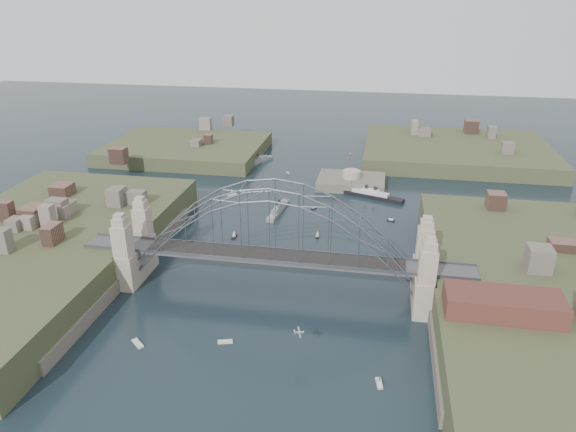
{
  "coord_description": "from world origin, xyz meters",
  "views": [
    {
      "loc": [
        21.15,
        -98.7,
        60.55
      ],
      "look_at": [
        0.0,
        18.0,
        10.0
      ],
      "focal_mm": 33.22,
      "sensor_mm": 36.0,
      "label": 1
    }
  ],
  "objects_px": {
    "bridge": "(273,239)",
    "naval_cruiser_near": "(278,210)",
    "wharf_shed": "(503,304)",
    "ocean_liner": "(370,195)",
    "fort_island": "(351,187)",
    "naval_cruiser_far": "(260,161)"
  },
  "relations": [
    {
      "from": "naval_cruiser_far",
      "to": "fort_island",
      "type": "bearing_deg",
      "value": -29.46
    },
    {
      "from": "wharf_shed",
      "to": "naval_cruiser_far",
      "type": "bearing_deg",
      "value": 123.09
    },
    {
      "from": "wharf_shed",
      "to": "naval_cruiser_near",
      "type": "xyz_separation_m",
      "value": [
        -51.55,
        57.51,
        -9.24
      ]
    },
    {
      "from": "naval_cruiser_near",
      "to": "ocean_liner",
      "type": "height_order",
      "value": "ocean_liner"
    },
    {
      "from": "bridge",
      "to": "naval_cruiser_far",
      "type": "xyz_separation_m",
      "value": [
        -24.0,
        90.33,
        -11.58
      ]
    },
    {
      "from": "fort_island",
      "to": "naval_cruiser_far",
      "type": "bearing_deg",
      "value": 150.54
    },
    {
      "from": "naval_cruiser_near",
      "to": "fort_island",
      "type": "bearing_deg",
      "value": 53.57
    },
    {
      "from": "wharf_shed",
      "to": "naval_cruiser_near",
      "type": "bearing_deg",
      "value": 131.87
    },
    {
      "from": "bridge",
      "to": "wharf_shed",
      "type": "distance_m",
      "value": 46.23
    },
    {
      "from": "wharf_shed",
      "to": "ocean_liner",
      "type": "xyz_separation_m",
      "value": [
        -25.3,
        74.49,
        -9.18
      ]
    },
    {
      "from": "bridge",
      "to": "naval_cruiser_near",
      "type": "relative_size",
      "value": 5.08
    },
    {
      "from": "fort_island",
      "to": "ocean_liner",
      "type": "relative_size",
      "value": 1.03
    },
    {
      "from": "wharf_shed",
      "to": "naval_cruiser_near",
      "type": "distance_m",
      "value": 77.78
    },
    {
      "from": "fort_island",
      "to": "wharf_shed",
      "type": "xyz_separation_m",
      "value": [
        32.0,
        -84.0,
        10.34
      ]
    },
    {
      "from": "fort_island",
      "to": "ocean_liner",
      "type": "xyz_separation_m",
      "value": [
        6.7,
        -9.51,
        1.17
      ]
    },
    {
      "from": "naval_cruiser_far",
      "to": "ocean_liner",
      "type": "bearing_deg",
      "value": -34.95
    },
    {
      "from": "fort_island",
      "to": "wharf_shed",
      "type": "relative_size",
      "value": 1.1
    },
    {
      "from": "bridge",
      "to": "fort_island",
      "type": "bearing_deg",
      "value": 80.27
    },
    {
      "from": "fort_island",
      "to": "naval_cruiser_far",
      "type": "xyz_separation_m",
      "value": [
        -36.0,
        20.33,
        1.09
      ]
    },
    {
      "from": "fort_island",
      "to": "ocean_liner",
      "type": "bearing_deg",
      "value": -54.82
    },
    {
      "from": "bridge",
      "to": "naval_cruiser_near",
      "type": "distance_m",
      "value": 45.65
    },
    {
      "from": "naval_cruiser_near",
      "to": "ocean_liner",
      "type": "relative_size",
      "value": 0.77
    }
  ]
}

